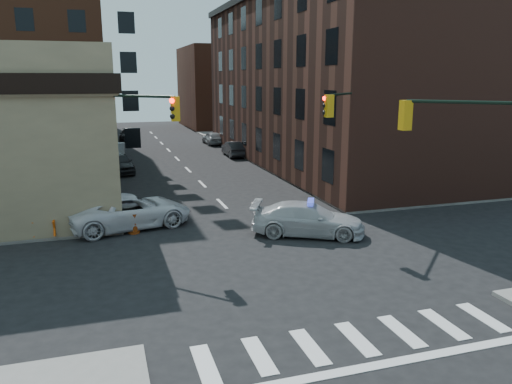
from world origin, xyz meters
TOP-DOWN VIEW (x-y plane):
  - ground at (0.00, 0.00)m, footprint 140.00×140.00m
  - sidewalk_ne at (23.00, 32.75)m, footprint 34.00×54.50m
  - commercial_row_ne at (13.00, 22.50)m, footprint 14.00×34.00m
  - filler_nw at (-16.00, 62.00)m, footprint 20.00×18.00m
  - filler_ne at (14.00, 58.00)m, footprint 16.00×16.00m
  - signal_pole_se at (6.04, -5.52)m, footprint 5.40×5.27m
  - signal_pole_nw at (-5.85, 5.34)m, footprint 3.58×3.67m
  - signal_pole_ne at (5.84, 5.35)m, footprint 3.67×3.58m
  - tree_ne_near at (7.50, 26.00)m, footprint 3.00×3.00m
  - tree_ne_far at (7.50, 34.00)m, footprint 3.00×3.00m
  - police_car at (2.55, 2.81)m, footprint 5.85×4.35m
  - pickup at (-5.59, 6.65)m, footprint 6.67×4.21m
  - parked_car_wnear at (-5.50, 22.24)m, footprint 2.52×4.95m
  - parked_car_wfar at (-5.46, 29.27)m, footprint 1.85×4.63m
  - parked_car_wdeep at (-3.53, 44.43)m, footprint 2.40×4.72m
  - parked_car_enear at (5.50, 27.82)m, footprint 1.64×4.50m
  - parked_car_efar at (5.50, 37.27)m, footprint 1.88×4.42m
  - pedestrian_a at (-6.65, 9.40)m, footprint 0.73×0.69m
  - pedestrian_b at (-11.03, 6.00)m, footprint 0.98×0.81m
  - pedestrian_c at (-11.17, 7.95)m, footprint 1.05×0.84m
  - barrel_road at (3.41, 3.59)m, footprint 0.65×0.65m
  - barrel_bank at (-5.50, 5.60)m, footprint 0.64×0.64m
  - barricade_nw_a at (-9.50, 5.82)m, footprint 1.31×0.80m
  - barricade_nw_b at (-9.46, 6.84)m, footprint 1.49×0.97m

SIDE VIEW (x-z plane):
  - ground at x=0.00m, z-range 0.00..0.00m
  - sidewalk_ne at x=23.00m, z-range 0.00..0.15m
  - barrel_road at x=3.41m, z-range 0.00..0.98m
  - barrel_bank at x=-5.50m, z-range 0.00..1.01m
  - barricade_nw_a at x=-9.50m, z-range 0.15..1.07m
  - parked_car_wdeep at x=-3.53m, z-range 0.00..1.31m
  - barricade_nw_b at x=-9.46m, z-range 0.15..1.18m
  - parked_car_enear at x=5.50m, z-range 0.00..1.47m
  - parked_car_efar at x=5.50m, z-range 0.00..1.49m
  - parked_car_wfar at x=-5.46m, z-range 0.00..1.50m
  - police_car at x=2.55m, z-range 0.00..1.58m
  - parked_car_wnear at x=-5.50m, z-range 0.00..1.61m
  - pickup at x=-5.59m, z-range 0.00..1.72m
  - pedestrian_a at x=-6.65m, z-range 0.15..1.82m
  - pedestrian_c at x=-11.17m, z-range 0.15..1.82m
  - pedestrian_b at x=-11.03m, z-range 0.15..1.97m
  - tree_ne_near at x=7.50m, z-range 1.06..5.91m
  - tree_ne_far at x=7.50m, z-range 1.06..5.91m
  - signal_pole_nw at x=-5.85m, z-range 0.34..8.34m
  - signal_pole_ne at x=5.84m, z-range 0.34..8.34m
  - signal_pole_se at x=6.04m, z-range 0.61..8.61m
  - filler_ne at x=14.00m, z-range 0.00..12.00m
  - commercial_row_ne at x=13.00m, z-range 0.00..14.00m
  - filler_nw at x=-16.00m, z-range 0.00..16.00m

